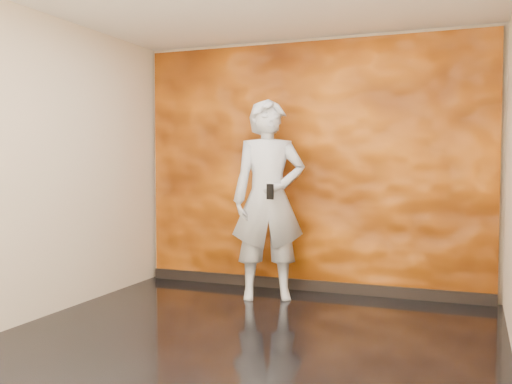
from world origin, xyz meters
name	(u,v)px	position (x,y,z in m)	size (l,w,h in m)	color
room	(243,166)	(0.00, 0.00, 1.40)	(4.02, 4.02, 2.81)	black
feature_wall	(310,167)	(0.00, 1.96, 1.38)	(3.90, 0.06, 2.75)	orange
baseboard	(308,285)	(0.00, 1.92, 0.06)	(3.90, 0.04, 0.12)	black
man	(269,199)	(-0.30, 1.43, 1.04)	(0.76, 0.50, 2.09)	#9AA0A8
phone	(270,192)	(-0.18, 1.16, 1.14)	(0.08, 0.02, 0.16)	black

